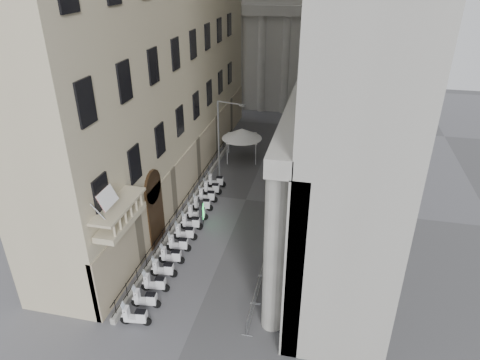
# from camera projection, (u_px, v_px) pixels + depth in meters

# --- Properties ---
(iron_fence) EXTENTS (0.30, 28.00, 1.40)m
(iron_fence) POSITION_uv_depth(u_px,v_px,m) (193.00, 201.00, 35.71)
(iron_fence) COLOR black
(iron_fence) RESTS_ON ground
(blue_awning) EXTENTS (1.60, 3.00, 3.00)m
(blue_awning) POSITION_uv_depth(u_px,v_px,m) (303.00, 170.00, 41.02)
(blue_awning) COLOR navy
(blue_awning) RESTS_ON ground
(flag) EXTENTS (1.00, 1.40, 8.20)m
(flag) POSITION_uv_depth(u_px,v_px,m) (126.00, 313.00, 24.37)
(flag) COLOR #9E0C11
(flag) RESTS_ON ground
(scooter_0) EXTENTS (1.46, 0.73, 1.50)m
(scooter_0) POSITION_uv_depth(u_px,v_px,m) (137.00, 324.00, 23.60)
(scooter_0) COLOR white
(scooter_0) RESTS_ON ground
(scooter_1) EXTENTS (1.46, 0.73, 1.50)m
(scooter_1) POSITION_uv_depth(u_px,v_px,m) (147.00, 307.00, 24.80)
(scooter_1) COLOR white
(scooter_1) RESTS_ON ground
(scooter_2) EXTENTS (1.46, 0.73, 1.50)m
(scooter_2) POSITION_uv_depth(u_px,v_px,m) (156.00, 291.00, 25.99)
(scooter_2) COLOR white
(scooter_2) RESTS_ON ground
(scooter_3) EXTENTS (1.46, 0.73, 1.50)m
(scooter_3) POSITION_uv_depth(u_px,v_px,m) (165.00, 276.00, 27.19)
(scooter_3) COLOR white
(scooter_3) RESTS_ON ground
(scooter_4) EXTENTS (1.46, 0.73, 1.50)m
(scooter_4) POSITION_uv_depth(u_px,v_px,m) (172.00, 263.00, 28.39)
(scooter_4) COLOR white
(scooter_4) RESTS_ON ground
(scooter_5) EXTENTS (1.46, 0.73, 1.50)m
(scooter_5) POSITION_uv_depth(u_px,v_px,m) (179.00, 251.00, 29.58)
(scooter_5) COLOR white
(scooter_5) RESTS_ON ground
(scooter_6) EXTENTS (1.46, 0.73, 1.50)m
(scooter_6) POSITION_uv_depth(u_px,v_px,m) (186.00, 240.00, 30.78)
(scooter_6) COLOR white
(scooter_6) RESTS_ON ground
(scooter_7) EXTENTS (1.46, 0.73, 1.50)m
(scooter_7) POSITION_uv_depth(u_px,v_px,m) (192.00, 229.00, 31.97)
(scooter_7) COLOR white
(scooter_7) RESTS_ON ground
(scooter_8) EXTENTS (1.46, 0.73, 1.50)m
(scooter_8) POSITION_uv_depth(u_px,v_px,m) (198.00, 219.00, 33.17)
(scooter_8) COLOR white
(scooter_8) RESTS_ON ground
(scooter_9) EXTENTS (1.46, 0.73, 1.50)m
(scooter_9) POSITION_uv_depth(u_px,v_px,m) (203.00, 210.00, 34.36)
(scooter_9) COLOR white
(scooter_9) RESTS_ON ground
(scooter_10) EXTENTS (1.46, 0.73, 1.50)m
(scooter_10) POSITION_uv_depth(u_px,v_px,m) (208.00, 202.00, 35.56)
(scooter_10) COLOR white
(scooter_10) RESTS_ON ground
(scooter_11) EXTENTS (1.46, 0.73, 1.50)m
(scooter_11) POSITION_uv_depth(u_px,v_px,m) (212.00, 194.00, 36.76)
(scooter_11) COLOR white
(scooter_11) RESTS_ON ground
(scooter_12) EXTENTS (1.46, 0.73, 1.50)m
(scooter_12) POSITION_uv_depth(u_px,v_px,m) (216.00, 187.00, 37.95)
(scooter_12) COLOR white
(scooter_12) RESTS_ON ground
(barrier_0) EXTENTS (0.60, 2.40, 1.10)m
(barrier_0) POSITION_uv_depth(u_px,v_px,m) (251.00, 320.00, 23.92)
(barrier_0) COLOR #ACAFB4
(barrier_0) RESTS_ON ground
(barrier_1) EXTENTS (0.60, 2.40, 1.10)m
(barrier_1) POSITION_uv_depth(u_px,v_px,m) (259.00, 290.00, 26.09)
(barrier_1) COLOR #ACAFB4
(barrier_1) RESTS_ON ground
(barrier_2) EXTENTS (0.60, 2.40, 1.10)m
(barrier_2) POSITION_uv_depth(u_px,v_px,m) (266.00, 264.00, 28.26)
(barrier_2) COLOR #ACAFB4
(barrier_2) RESTS_ON ground
(barrier_3) EXTENTS (0.60, 2.40, 1.10)m
(barrier_3) POSITION_uv_depth(u_px,v_px,m) (272.00, 243.00, 30.43)
(barrier_3) COLOR #ACAFB4
(barrier_3) RESTS_ON ground
(barrier_4) EXTENTS (0.60, 2.40, 1.10)m
(barrier_4) POSITION_uv_depth(u_px,v_px,m) (277.00, 224.00, 32.60)
(barrier_4) COLOR #ACAFB4
(barrier_4) RESTS_ON ground
(barrier_5) EXTENTS (0.60, 2.40, 1.10)m
(barrier_5) POSITION_uv_depth(u_px,v_px,m) (281.00, 208.00, 34.77)
(barrier_5) COLOR #ACAFB4
(barrier_5) RESTS_ON ground
(barrier_6) EXTENTS (0.60, 2.40, 1.10)m
(barrier_6) POSITION_uv_depth(u_px,v_px,m) (285.00, 193.00, 36.94)
(barrier_6) COLOR #ACAFB4
(barrier_6) RESTS_ON ground
(barrier_7) EXTENTS (0.60, 2.40, 1.10)m
(barrier_7) POSITION_uv_depth(u_px,v_px,m) (288.00, 180.00, 39.11)
(barrier_7) COLOR #ACAFB4
(barrier_7) RESTS_ON ground
(security_tent) EXTENTS (3.99, 3.99, 3.24)m
(security_tent) POSITION_uv_depth(u_px,v_px,m) (244.00, 135.00, 41.86)
(security_tent) COLOR white
(security_tent) RESTS_ON ground
(street_lamp) EXTENTS (2.51, 0.77, 7.83)m
(street_lamp) POSITION_uv_depth(u_px,v_px,m) (222.00, 138.00, 35.90)
(street_lamp) COLOR gray
(street_lamp) RESTS_ON ground
(info_kiosk) EXTENTS (0.46, 0.93, 1.90)m
(info_kiosk) POSITION_uv_depth(u_px,v_px,m) (201.00, 214.00, 32.13)
(info_kiosk) COLOR black
(info_kiosk) RESTS_ON ground
(pedestrian_a) EXTENTS (0.81, 0.67, 1.90)m
(pedestrian_a) POSITION_uv_depth(u_px,v_px,m) (279.00, 142.00, 44.74)
(pedestrian_a) COLOR black
(pedestrian_a) RESTS_ON ground
(pedestrian_b) EXTENTS (1.13, 0.98, 1.98)m
(pedestrian_b) POSITION_uv_depth(u_px,v_px,m) (291.00, 142.00, 44.70)
(pedestrian_b) COLOR black
(pedestrian_b) RESTS_ON ground
(pedestrian_c) EXTENTS (1.04, 0.78, 1.93)m
(pedestrian_c) POSITION_uv_depth(u_px,v_px,m) (279.00, 140.00, 45.29)
(pedestrian_c) COLOR black
(pedestrian_c) RESTS_ON ground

